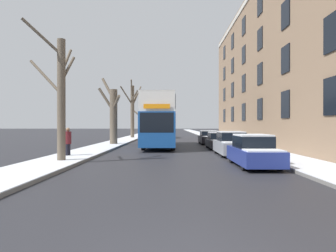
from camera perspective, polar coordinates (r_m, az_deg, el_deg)
sidewalk_left at (r=57.22m, az=-5.12°, el=-1.67°), size 2.66×130.00×0.16m
sidewalk_right at (r=57.27m, az=6.87°, el=-1.67°), size 2.66×130.00×0.16m
terrace_facade_right at (r=31.19m, az=23.72°, el=10.34°), size 9.10×38.65×14.84m
bare_tree_left_0 at (r=16.04m, az=-19.85°, el=5.58°), size 2.46×2.64×6.99m
bare_tree_left_1 at (r=28.58m, az=-10.42°, el=2.23°), size 2.35×2.97×6.48m
bare_tree_left_2 at (r=42.89m, az=-6.79°, el=3.25°), size 2.83×3.70×8.16m
bare_tree_left_3 at (r=56.12m, az=-4.83°, el=1.11°), size 4.03×1.75×5.80m
double_decker_bus at (r=26.23m, az=-1.54°, el=1.37°), size 2.61×11.61×4.35m
parked_car_0 at (r=14.41m, az=15.95°, el=-4.73°), size 1.70×4.20×1.48m
parked_car_1 at (r=19.34m, az=11.97°, el=-3.42°), size 1.74×4.26×1.51m
parked_car_2 at (r=24.35m, az=9.61°, el=-2.85°), size 1.72×4.27×1.36m
parked_car_3 at (r=30.37m, az=7.82°, el=-2.23°), size 1.86×4.31×1.36m
oncoming_van at (r=44.74m, az=-1.24°, el=-0.71°), size 2.07×5.73×2.25m
pedestrian_left_sidewalk at (r=18.26m, az=-18.53°, el=-2.79°), size 0.38×0.38×1.76m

